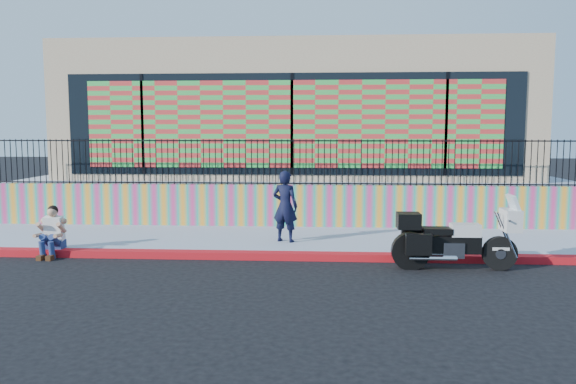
{
  "coord_description": "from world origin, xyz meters",
  "views": [
    {
      "loc": [
        0.85,
        -11.45,
        2.67
      ],
      "look_at": [
        0.07,
        1.2,
        1.28
      ],
      "focal_mm": 35.0,
      "sensor_mm": 36.0,
      "label": 1
    }
  ],
  "objects": [
    {
      "name": "ground",
      "position": [
        0.0,
        0.0,
        0.0
      ],
      "size": [
        90.0,
        90.0,
        0.0
      ],
      "primitive_type": "plane",
      "color": "black",
      "rests_on": "ground"
    },
    {
      "name": "police_officer",
      "position": [
        0.01,
        1.15,
        0.96
      ],
      "size": [
        0.69,
        0.56,
        1.63
      ],
      "primitive_type": "imported",
      "rotation": [
        0.0,
        0.0,
        2.81
      ],
      "color": "black",
      "rests_on": "sidewalk"
    },
    {
      "name": "red_curb",
      "position": [
        0.0,
        0.0,
        0.07
      ],
      "size": [
        16.0,
        0.3,
        0.15
      ],
      "primitive_type": "cube",
      "color": "red",
      "rests_on": "ground"
    },
    {
      "name": "elevated_platform",
      "position": [
        0.0,
        8.35,
        0.62
      ],
      "size": [
        16.0,
        10.0,
        1.25
      ],
      "primitive_type": "cube",
      "color": "#98A3B6",
      "rests_on": "ground"
    },
    {
      "name": "police_motorcycle",
      "position": [
        3.37,
        -0.66,
        0.61
      ],
      "size": [
        2.35,
        0.78,
        1.46
      ],
      "color": "black",
      "rests_on": "ground"
    },
    {
      "name": "mural_wall",
      "position": [
        0.0,
        3.25,
        0.7
      ],
      "size": [
        16.0,
        0.2,
        1.1
      ],
      "primitive_type": "cube",
      "color": "#D8387D",
      "rests_on": "sidewalk"
    },
    {
      "name": "sidewalk",
      "position": [
        0.0,
        1.65,
        0.07
      ],
      "size": [
        16.0,
        3.0,
        0.15
      ],
      "primitive_type": "cube",
      "color": "#98A3B6",
      "rests_on": "ground"
    },
    {
      "name": "seated_man",
      "position": [
        -4.88,
        -0.09,
        0.45
      ],
      "size": [
        0.54,
        0.71,
        1.06
      ],
      "color": "navy",
      "rests_on": "ground"
    },
    {
      "name": "storefront_building",
      "position": [
        0.0,
        8.13,
        3.25
      ],
      "size": [
        14.0,
        8.06,
        4.0
      ],
      "color": "tan",
      "rests_on": "elevated_platform"
    },
    {
      "name": "metal_fence",
      "position": [
        0.0,
        3.25,
        1.85
      ],
      "size": [
        15.8,
        0.04,
        1.2
      ],
      "primitive_type": null,
      "color": "black",
      "rests_on": "mural_wall"
    }
  ]
}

